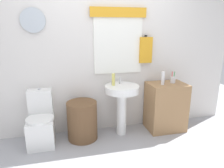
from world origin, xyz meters
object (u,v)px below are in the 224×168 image
Objects in this scene: toilet at (41,123)px; soap_bottle at (113,79)px; wooden_cabinet at (166,107)px; lotion_bottle at (163,78)px; laundry_hamper at (82,120)px; pedestal_sink at (122,98)px; toothbrush_cup at (173,80)px.

soap_bottle is (1.08, 0.01, 0.59)m from toilet.
lotion_bottle is at bearing -158.88° from wooden_cabinet.
toilet is 0.59m from laundry_hamper.
laundry_hamper is 0.75× the size of wooden_cabinet.
toilet is 1.23m from soap_bottle.
pedestal_sink is (0.61, 0.00, 0.31)m from laundry_hamper.
toothbrush_cup is at bearing -0.47° from toilet.
pedestal_sink is 3.86× the size of lotion_bottle.
wooden_cabinet is 0.45m from toothbrush_cup.
wooden_cabinet is at bearing -168.93° from toothbrush_cup.
toilet is 4.23× the size of toothbrush_cup.
laundry_hamper is 1.39m from lotion_bottle.
soap_bottle reaches higher than pedestal_sink.
pedestal_sink reaches higher than toilet.
toothbrush_cup is (2.05, -0.02, 0.53)m from toilet.
toothbrush_cup is at bearing 0.80° from laundry_hamper.
toilet is 3.82× the size of lotion_bottle.
lotion_bottle is 1.11× the size of toothbrush_cup.
lotion_bottle reaches higher than soap_bottle.
soap_bottle is 0.77m from lotion_bottle.
pedestal_sink is (1.20, -0.04, 0.30)m from toilet.
pedestal_sink reaches higher than wooden_cabinet.
soap_bottle is at bearing 5.83° from laundry_hamper.
wooden_cabinet is at bearing 0.00° from laundry_hamper.
lotion_bottle is at bearing -163.78° from toothbrush_cup.
soap_bottle is at bearing 178.25° from toothbrush_cup.
wooden_cabinet is at bearing -3.30° from soap_bottle.
soap_bottle reaches higher than wooden_cabinet.
wooden_cabinet reaches higher than laundry_hamper.
lotion_bottle is at bearing -6.72° from soap_bottle.
lotion_bottle reaches higher than pedestal_sink.
pedestal_sink is 1.02× the size of wooden_cabinet.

